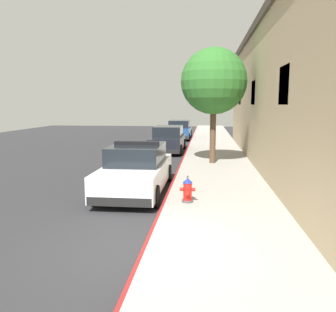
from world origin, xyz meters
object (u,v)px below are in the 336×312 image
police_cruiser (137,170)px  fire_hydrant (188,190)px  parked_car_silver_ahead (168,140)px  parked_car_dark_far (179,130)px  street_tree (214,82)px

police_cruiser → fire_hydrant: size_ratio=6.37×
parked_car_silver_ahead → fire_hydrant: parked_car_silver_ahead is taller
parked_car_dark_far → parked_car_silver_ahead: bearing=-90.5°
street_tree → parked_car_silver_ahead: bearing=119.0°
parked_car_dark_far → police_cruiser: bearing=-90.1°
fire_hydrant → street_tree: size_ratio=0.14×
police_cruiser → parked_car_silver_ahead: bearing=90.3°
parked_car_silver_ahead → street_tree: (2.64, -4.76, 3.19)m
parked_car_dark_far → street_tree: street_tree is taller
police_cruiser → parked_car_silver_ahead: (-0.05, 10.12, -0.00)m
police_cruiser → street_tree: size_ratio=0.91×
police_cruiser → street_tree: (2.59, 5.36, 3.18)m
police_cruiser → fire_hydrant: bearing=-41.5°
police_cruiser → fire_hydrant: (1.77, -1.57, -0.26)m
parked_car_dark_far → fire_hydrant: bearing=-85.0°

